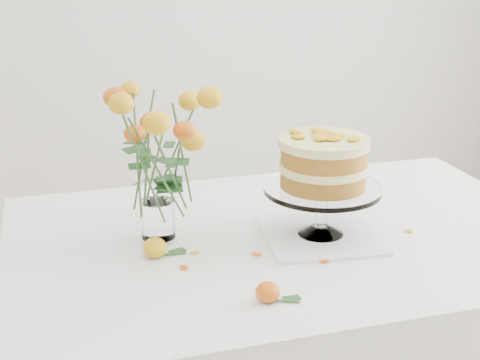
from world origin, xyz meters
name	(u,v)px	position (x,y,z in m)	size (l,w,h in m)	color
table	(289,261)	(0.00, 0.00, 0.67)	(1.43, 0.93, 0.76)	tan
napkin	(320,235)	(0.07, -0.04, 0.76)	(0.28, 0.28, 0.01)	white
cake_stand	(323,168)	(0.07, -0.04, 0.94)	(0.29, 0.29, 0.26)	white
rose_vase	(155,145)	(-0.33, 0.05, 1.00)	(0.30, 0.30, 0.42)	white
loose_rose_near	(155,248)	(-0.35, -0.04, 0.78)	(0.10, 0.06, 0.05)	yellow
loose_rose_far	(268,292)	(-0.16, -0.31, 0.78)	(0.09, 0.06, 0.04)	#B85A09
stray_petal_a	(257,254)	(-0.12, -0.10, 0.76)	(0.03, 0.02, 0.00)	gold
stray_petal_b	(302,256)	(-0.02, -0.14, 0.76)	(0.03, 0.02, 0.00)	gold
stray_petal_c	(324,261)	(0.02, -0.18, 0.76)	(0.03, 0.02, 0.00)	gold
stray_petal_d	(194,253)	(-0.26, -0.05, 0.76)	(0.03, 0.02, 0.00)	gold
stray_petal_e	(184,268)	(-0.30, -0.12, 0.76)	(0.03, 0.02, 0.00)	gold
stray_petal_f	(410,231)	(0.30, -0.08, 0.76)	(0.03, 0.02, 0.00)	gold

